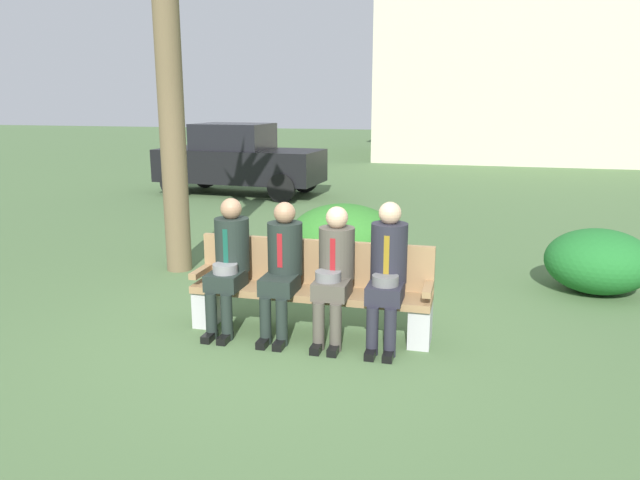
{
  "coord_description": "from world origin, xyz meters",
  "views": [
    {
      "loc": [
        1.69,
        -5.24,
        2.25
      ],
      "look_at": [
        0.19,
        0.57,
        0.85
      ],
      "focal_mm": 34.04,
      "sensor_mm": 36.0,
      "label": 1
    }
  ],
  "objects_px": {
    "shrub_mid_lawn": "(344,239)",
    "parked_car_near": "(238,159)",
    "seated_man_rightmost": "(387,268)",
    "seated_man_leftmost": "(229,258)",
    "building_backdrop": "(525,43)",
    "shrub_near_bench": "(598,261)",
    "park_bench": "(311,289)",
    "seated_man_centerleft": "(282,262)",
    "seated_man_centerright": "(334,267)"
  },
  "relations": [
    {
      "from": "park_bench",
      "to": "building_backdrop",
      "type": "xyz_separation_m",
      "value": [
        3.04,
        19.81,
        3.87
      ]
    },
    {
      "from": "shrub_near_bench",
      "to": "building_backdrop",
      "type": "height_order",
      "value": "building_backdrop"
    },
    {
      "from": "seated_man_centerleft",
      "to": "seated_man_centerright",
      "type": "height_order",
      "value": "seated_man_centerleft"
    },
    {
      "from": "seated_man_rightmost",
      "to": "seated_man_leftmost",
      "type": "bearing_deg",
      "value": -179.9
    },
    {
      "from": "park_bench",
      "to": "parked_car_near",
      "type": "height_order",
      "value": "parked_car_near"
    },
    {
      "from": "shrub_near_bench",
      "to": "building_backdrop",
      "type": "bearing_deg",
      "value": 89.74
    },
    {
      "from": "park_bench",
      "to": "parked_car_near",
      "type": "distance_m",
      "value": 9.03
    },
    {
      "from": "parked_car_near",
      "to": "seated_man_leftmost",
      "type": "bearing_deg",
      "value": -68.68
    },
    {
      "from": "seated_man_centerright",
      "to": "seated_man_rightmost",
      "type": "xyz_separation_m",
      "value": [
        0.5,
        0.01,
        0.03
      ]
    },
    {
      "from": "seated_man_centerleft",
      "to": "building_backdrop",
      "type": "relative_size",
      "value": 0.12
    },
    {
      "from": "park_bench",
      "to": "shrub_mid_lawn",
      "type": "xyz_separation_m",
      "value": [
        -0.12,
        2.06,
        0.03
      ]
    },
    {
      "from": "seated_man_leftmost",
      "to": "seated_man_rightmost",
      "type": "height_order",
      "value": "seated_man_rightmost"
    },
    {
      "from": "park_bench",
      "to": "seated_man_leftmost",
      "type": "bearing_deg",
      "value": -170.45
    },
    {
      "from": "parked_car_near",
      "to": "building_backdrop",
      "type": "relative_size",
      "value": 0.36
    },
    {
      "from": "seated_man_leftmost",
      "to": "building_backdrop",
      "type": "bearing_deg",
      "value": 79.1
    },
    {
      "from": "seated_man_leftmost",
      "to": "parked_car_near",
      "type": "distance_m",
      "value": 8.82
    },
    {
      "from": "seated_man_rightmost",
      "to": "shrub_mid_lawn",
      "type": "relative_size",
      "value": 0.9
    },
    {
      "from": "seated_man_leftmost",
      "to": "shrub_mid_lawn",
      "type": "bearing_deg",
      "value": 72.83
    },
    {
      "from": "seated_man_rightmost",
      "to": "shrub_mid_lawn",
      "type": "xyz_separation_m",
      "value": [
        -0.88,
        2.19,
        -0.28
      ]
    },
    {
      "from": "seated_man_centerright",
      "to": "shrub_mid_lawn",
      "type": "xyz_separation_m",
      "value": [
        -0.38,
        2.19,
        -0.25
      ]
    },
    {
      "from": "seated_man_centerleft",
      "to": "shrub_near_bench",
      "type": "bearing_deg",
      "value": 34.03
    },
    {
      "from": "seated_man_centerright",
      "to": "building_backdrop",
      "type": "distance_m",
      "value": 20.46
    },
    {
      "from": "park_bench",
      "to": "seated_man_leftmost",
      "type": "xyz_separation_m",
      "value": [
        -0.8,
        -0.13,
        0.29
      ]
    },
    {
      "from": "seated_man_centerright",
      "to": "seated_man_rightmost",
      "type": "relative_size",
      "value": 0.95
    },
    {
      "from": "shrub_mid_lawn",
      "to": "park_bench",
      "type": "bearing_deg",
      "value": -86.57
    },
    {
      "from": "seated_man_leftmost",
      "to": "seated_man_centerright",
      "type": "relative_size",
      "value": 1.03
    },
    {
      "from": "park_bench",
      "to": "building_backdrop",
      "type": "bearing_deg",
      "value": 81.27
    },
    {
      "from": "shrub_near_bench",
      "to": "seated_man_centerright",
      "type": "bearing_deg",
      "value": -141.13
    },
    {
      "from": "seated_man_rightmost",
      "to": "parked_car_near",
      "type": "bearing_deg",
      "value": 120.13
    },
    {
      "from": "seated_man_centerright",
      "to": "parked_car_near",
      "type": "distance_m",
      "value": 9.26
    },
    {
      "from": "park_bench",
      "to": "parked_car_near",
      "type": "xyz_separation_m",
      "value": [
        -4.01,
        8.08,
        0.4
      ]
    },
    {
      "from": "seated_man_centerright",
      "to": "building_backdrop",
      "type": "relative_size",
      "value": 0.12
    },
    {
      "from": "building_backdrop",
      "to": "shrub_near_bench",
      "type": "bearing_deg",
      "value": -90.26
    },
    {
      "from": "seated_man_centerleft",
      "to": "shrub_mid_lawn",
      "type": "distance_m",
      "value": 2.21
    },
    {
      "from": "seated_man_centerleft",
      "to": "park_bench",
      "type": "bearing_deg",
      "value": 27.43
    },
    {
      "from": "seated_man_centerleft",
      "to": "parked_car_near",
      "type": "height_order",
      "value": "parked_car_near"
    },
    {
      "from": "seated_man_centerright",
      "to": "building_backdrop",
      "type": "bearing_deg",
      "value": 82.06
    },
    {
      "from": "seated_man_centerleft",
      "to": "seated_man_rightmost",
      "type": "relative_size",
      "value": 0.97
    },
    {
      "from": "seated_man_leftmost",
      "to": "shrub_near_bench",
      "type": "height_order",
      "value": "seated_man_leftmost"
    },
    {
      "from": "parked_car_near",
      "to": "shrub_near_bench",
      "type": "bearing_deg",
      "value": -40.94
    },
    {
      "from": "park_bench",
      "to": "seated_man_centerleft",
      "type": "xyz_separation_m",
      "value": [
        -0.25,
        -0.13,
        0.29
      ]
    },
    {
      "from": "seated_man_leftmost",
      "to": "shrub_mid_lawn",
      "type": "height_order",
      "value": "seated_man_leftmost"
    },
    {
      "from": "shrub_near_bench",
      "to": "parked_car_near",
      "type": "relative_size",
      "value": 0.31
    },
    {
      "from": "building_backdrop",
      "to": "seated_man_centerright",
      "type": "bearing_deg",
      "value": -97.94
    },
    {
      "from": "parked_car_near",
      "to": "building_backdrop",
      "type": "distance_m",
      "value": 14.11
    },
    {
      "from": "shrub_near_bench",
      "to": "building_backdrop",
      "type": "relative_size",
      "value": 0.11
    },
    {
      "from": "seated_man_leftmost",
      "to": "shrub_near_bench",
      "type": "relative_size",
      "value": 1.07
    },
    {
      "from": "shrub_mid_lawn",
      "to": "building_backdrop",
      "type": "distance_m",
      "value": 18.43
    },
    {
      "from": "shrub_mid_lawn",
      "to": "parked_car_near",
      "type": "height_order",
      "value": "parked_car_near"
    },
    {
      "from": "building_backdrop",
      "to": "seated_man_leftmost",
      "type": "bearing_deg",
      "value": -100.9
    }
  ]
}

